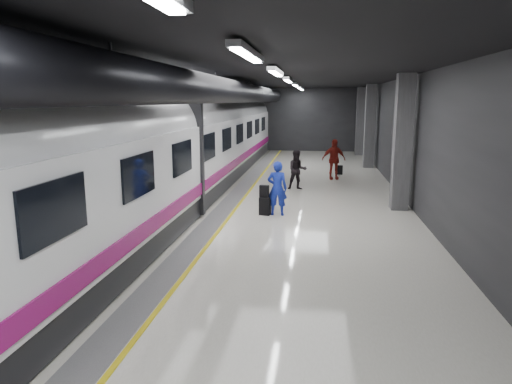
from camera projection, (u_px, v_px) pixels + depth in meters
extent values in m
plane|color=silver|center=(259.00, 219.00, 14.22)|extent=(40.00, 40.00, 0.00)
cube|color=black|center=(259.00, 70.00, 13.33)|extent=(10.00, 40.00, 0.02)
cube|color=#28282B|center=(294.00, 120.00, 33.20)|extent=(10.00, 0.02, 4.50)
cube|color=#28282B|center=(102.00, 145.00, 14.44)|extent=(0.02, 40.00, 4.50)
cube|color=#28282B|center=(431.00, 149.00, 13.11)|extent=(0.02, 40.00, 4.50)
cube|color=slate|center=(216.00, 217.00, 14.39)|extent=(0.65, 39.80, 0.01)
cube|color=yellow|center=(229.00, 218.00, 14.34)|extent=(0.10, 39.80, 0.01)
cylinder|color=black|center=(216.00, 90.00, 13.61)|extent=(0.80, 38.00, 0.80)
cube|color=silver|center=(248.00, 53.00, 7.44)|extent=(0.22, 2.60, 0.10)
cube|color=silver|center=(276.00, 72.00, 12.30)|extent=(0.22, 2.60, 0.10)
cube|color=silver|center=(288.00, 80.00, 17.16)|extent=(0.22, 2.60, 0.10)
cube|color=silver|center=(295.00, 84.00, 22.01)|extent=(0.22, 2.60, 0.10)
cube|color=silver|center=(299.00, 87.00, 26.87)|extent=(0.22, 2.60, 0.10)
cube|color=silver|center=(302.00, 89.00, 30.76)|extent=(0.22, 2.60, 0.10)
cube|color=#515154|center=(402.00, 143.00, 15.11)|extent=(0.55, 0.55, 4.50)
cube|color=#515154|center=(370.00, 126.00, 24.83)|extent=(0.55, 0.55, 4.50)
cube|color=#515154|center=(360.00, 121.00, 30.66)|extent=(0.55, 0.55, 4.50)
cube|color=black|center=(158.00, 205.00, 14.58)|extent=(2.80, 38.00, 0.60)
cube|color=white|center=(156.00, 162.00, 14.30)|extent=(2.90, 38.00, 2.20)
cylinder|color=white|center=(155.00, 131.00, 14.11)|extent=(2.80, 38.00, 2.80)
cube|color=#880C5C|center=(202.00, 188.00, 14.27)|extent=(0.04, 38.00, 0.35)
cube|color=black|center=(156.00, 154.00, 14.25)|extent=(3.05, 0.25, 3.80)
cube|color=black|center=(55.00, 210.00, 6.26)|extent=(0.05, 1.60, 0.85)
cube|color=black|center=(139.00, 176.00, 9.17)|extent=(0.05, 1.60, 0.85)
cube|color=black|center=(182.00, 157.00, 12.09)|extent=(0.05, 1.60, 0.85)
cube|color=black|center=(209.00, 146.00, 15.00)|extent=(0.05, 1.60, 0.85)
cube|color=black|center=(227.00, 139.00, 17.91)|extent=(0.05, 1.60, 0.85)
cube|color=black|center=(240.00, 134.00, 20.83)|extent=(0.05, 1.60, 0.85)
cube|color=black|center=(250.00, 129.00, 23.74)|extent=(0.05, 1.60, 0.85)
cube|color=black|center=(257.00, 126.00, 26.66)|extent=(0.05, 1.60, 0.85)
cube|color=black|center=(263.00, 124.00, 29.57)|extent=(0.05, 1.60, 0.85)
imported|color=#1833B6|center=(277.00, 188.00, 14.56)|extent=(0.64, 0.42, 1.75)
cube|color=black|center=(265.00, 206.00, 14.68)|extent=(0.39, 0.28, 0.58)
cube|color=black|center=(264.00, 191.00, 14.63)|extent=(0.31, 0.19, 0.39)
imported|color=black|center=(297.00, 170.00, 18.79)|extent=(0.90, 0.77, 1.63)
imported|color=maroon|center=(334.00, 159.00, 21.28)|extent=(1.17, 0.68, 1.88)
cube|color=black|center=(339.00, 170.00, 22.79)|extent=(0.33, 0.24, 0.46)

